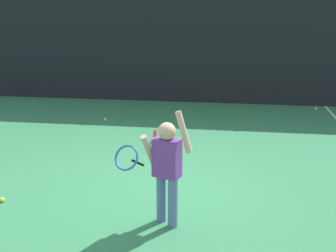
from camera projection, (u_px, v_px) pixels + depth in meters
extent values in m
plane|color=#2D7247|center=(156.00, 185.00, 6.13)|extent=(20.00, 20.00, 0.00)
cube|color=black|center=(194.00, 28.00, 10.90)|extent=(12.94, 0.08, 3.76)
cylinder|color=slate|center=(73.00, 24.00, 11.38)|extent=(0.09, 0.09, 3.91)
cylinder|color=slate|center=(194.00, 25.00, 10.94)|extent=(0.09, 0.09, 3.91)
cylinder|color=slate|center=(326.00, 25.00, 10.49)|extent=(0.09, 0.09, 3.91)
cylinder|color=slate|center=(161.00, 198.00, 5.06)|extent=(0.11, 0.11, 0.58)
cylinder|color=slate|center=(173.00, 203.00, 4.93)|extent=(0.11, 0.11, 0.58)
cube|color=#72338C|center=(167.00, 158.00, 4.86)|extent=(0.34, 0.26, 0.44)
sphere|color=tan|center=(167.00, 131.00, 4.77)|extent=(0.20, 0.20, 0.20)
cylinder|color=tan|center=(184.00, 132.00, 4.70)|extent=(0.22, 0.13, 0.46)
cylinder|color=tan|center=(149.00, 151.00, 4.87)|extent=(0.16, 0.30, 0.43)
cylinder|color=black|center=(138.00, 163.00, 4.84)|extent=(0.11, 0.23, 0.15)
torus|color=#2666B2|center=(126.00, 158.00, 4.62)|extent=(0.32, 0.25, 0.26)
cylinder|color=#D83F33|center=(155.00, 136.00, 8.07)|extent=(0.07, 0.07, 0.22)
sphere|color=#CCE033|center=(316.00, 109.00, 10.50)|extent=(0.07, 0.07, 0.07)
sphere|color=#CCE033|center=(2.00, 200.00, 5.60)|extent=(0.07, 0.07, 0.07)
sphere|color=#CCE033|center=(105.00, 119.00, 9.52)|extent=(0.07, 0.07, 0.07)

